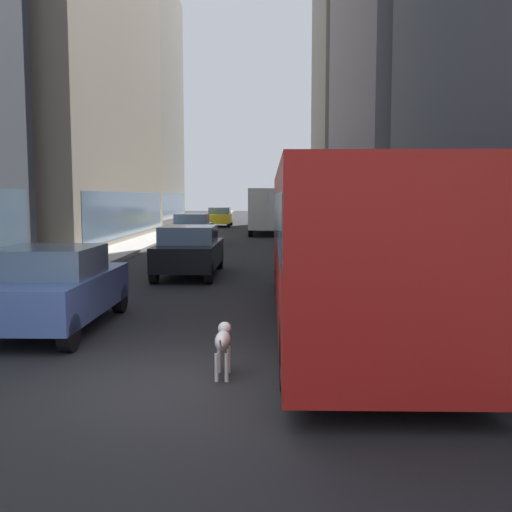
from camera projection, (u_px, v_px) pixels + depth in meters
ground_plane at (250, 232)px, 42.93m from camera, size 120.00×120.00×0.00m
sidewalk_left at (172, 231)px, 43.05m from camera, size 2.40×110.00×0.15m
sidewalk_right at (329, 231)px, 42.79m from camera, size 2.40×110.00×0.15m
building_left_far at (123, 100)px, 53.75m from camera, size 8.08×20.64×22.49m
building_right_far at (379, 85)px, 57.26m from camera, size 11.87×17.05×26.53m
transit_bus at (340, 236)px, 11.88m from camera, size 2.78×11.53×3.05m
car_silver_sedan at (192, 228)px, 32.24m from camera, size 1.83×4.44×1.62m
car_red_coupe at (268, 215)px, 55.00m from camera, size 1.72×4.20×1.62m
car_blue_hatchback at (52, 287)px, 11.44m from camera, size 1.94×4.19×1.62m
car_yellow_taxi at (220, 217)px, 50.10m from camera, size 1.88×4.44×1.62m
car_black_suv at (190, 250)px, 19.21m from camera, size 1.83×4.61×1.62m
box_truck at (267, 209)px, 40.15m from camera, size 2.30×7.50×3.05m
dalmatian_dog at (223, 341)px, 8.50m from camera, size 0.22×0.96×0.72m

